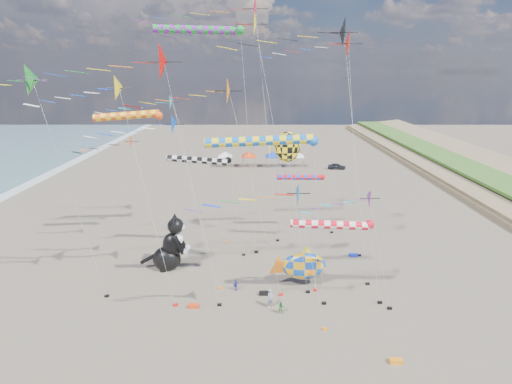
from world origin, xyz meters
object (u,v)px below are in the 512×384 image
object	(u,v)px
child_green	(281,308)
child_blue	(236,285)
fish_inflatable	(303,266)
cat_inflatable	(169,242)
parked_car	(337,166)
person_adult	(270,298)

from	to	relation	value
child_green	child_blue	distance (m)	5.40
fish_inflatable	child_blue	bearing A→B (deg)	-172.01
cat_inflatable	child_blue	size ratio (longest dim) A/B	5.60
child_green	parked_car	xyz separation A→B (m)	(14.66, 51.34, 0.06)
cat_inflatable	fish_inflatable	world-z (taller)	cat_inflatable
cat_inflatable	child_blue	xyz separation A→B (m)	(6.86, -4.33, -2.38)
person_adult	cat_inflatable	bearing A→B (deg)	105.44
cat_inflatable	fish_inflatable	xyz separation A→B (m)	(13.11, -3.46, -0.87)
child_blue	child_green	bearing A→B (deg)	-89.18
cat_inflatable	person_adult	bearing A→B (deg)	-36.90
fish_inflatable	child_blue	world-z (taller)	fish_inflatable
person_adult	child_blue	bearing A→B (deg)	99.33
child_blue	parked_car	world-z (taller)	parked_car
child_green	parked_car	distance (m)	53.39
person_adult	child_green	bearing A→B (deg)	-88.31
fish_inflatable	person_adult	bearing A→B (deg)	-131.65
fish_inflatable	child_green	distance (m)	5.35
cat_inflatable	person_adult	size ratio (longest dim) A/B	3.41
child_green	parked_car	size ratio (longest dim) A/B	0.31
child_blue	parked_car	distance (m)	51.13
person_adult	child_green	world-z (taller)	person_adult
person_adult	parked_car	distance (m)	52.68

